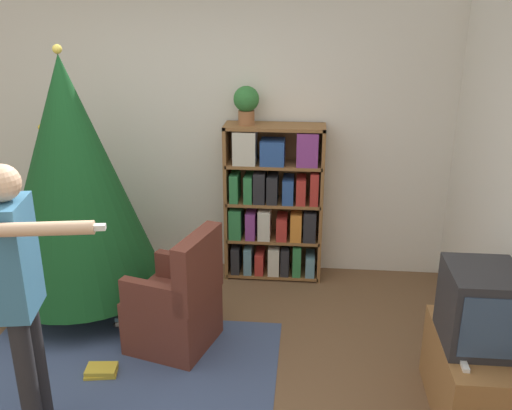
{
  "coord_description": "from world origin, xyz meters",
  "views": [
    {
      "loc": [
        1.03,
        -2.9,
        2.47
      ],
      "look_at": [
        0.66,
        0.94,
        1.05
      ],
      "focal_mm": 40.0,
      "sensor_mm": 36.0,
      "label": 1
    }
  ],
  "objects_px": {
    "christmas_tree": "(72,176)",
    "potted_plant": "(246,102)",
    "bookshelf": "(274,204)",
    "television": "(480,307)",
    "armchair": "(177,306)",
    "standing_person": "(20,286)"
  },
  "relations": [
    {
      "from": "bookshelf",
      "to": "christmas_tree",
      "type": "distance_m",
      "value": 1.75
    },
    {
      "from": "armchair",
      "to": "standing_person",
      "type": "xyz_separation_m",
      "value": [
        -0.6,
        -1.01,
        0.68
      ]
    },
    {
      "from": "bookshelf",
      "to": "potted_plant",
      "type": "height_order",
      "value": "potted_plant"
    },
    {
      "from": "television",
      "to": "christmas_tree",
      "type": "xyz_separation_m",
      "value": [
        -2.87,
        1.06,
        0.39
      ]
    },
    {
      "from": "bookshelf",
      "to": "standing_person",
      "type": "xyz_separation_m",
      "value": [
        -1.23,
        -2.21,
        0.29
      ]
    },
    {
      "from": "bookshelf",
      "to": "television",
      "type": "bearing_deg",
      "value": -53.21
    },
    {
      "from": "christmas_tree",
      "to": "armchair",
      "type": "xyz_separation_m",
      "value": [
        0.91,
        -0.49,
        -0.82
      ]
    },
    {
      "from": "bookshelf",
      "to": "television",
      "type": "height_order",
      "value": "bookshelf"
    },
    {
      "from": "armchair",
      "to": "television",
      "type": "bearing_deg",
      "value": 89.93
    },
    {
      "from": "standing_person",
      "to": "potted_plant",
      "type": "bearing_deg",
      "value": 146.25
    },
    {
      "from": "christmas_tree",
      "to": "armchair",
      "type": "relative_size",
      "value": 2.33
    },
    {
      "from": "armchair",
      "to": "potted_plant",
      "type": "bearing_deg",
      "value": 178.45
    },
    {
      "from": "bookshelf",
      "to": "christmas_tree",
      "type": "bearing_deg",
      "value": -155.11
    },
    {
      "from": "television",
      "to": "standing_person",
      "type": "relative_size",
      "value": 0.28
    },
    {
      "from": "armchair",
      "to": "standing_person",
      "type": "distance_m",
      "value": 1.35
    },
    {
      "from": "armchair",
      "to": "standing_person",
      "type": "height_order",
      "value": "standing_person"
    },
    {
      "from": "bookshelf",
      "to": "standing_person",
      "type": "bearing_deg",
      "value": -119.15
    },
    {
      "from": "christmas_tree",
      "to": "potted_plant",
      "type": "distance_m",
      "value": 1.55
    },
    {
      "from": "potted_plant",
      "to": "television",
      "type": "bearing_deg",
      "value": -48.52
    },
    {
      "from": "christmas_tree",
      "to": "standing_person",
      "type": "xyz_separation_m",
      "value": [
        0.31,
        -1.5,
        -0.14
      ]
    },
    {
      "from": "christmas_tree",
      "to": "potted_plant",
      "type": "xyz_separation_m",
      "value": [
        1.29,
        0.73,
        0.47
      ]
    },
    {
      "from": "bookshelf",
      "to": "potted_plant",
      "type": "bearing_deg",
      "value": 177.72
    }
  ]
}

